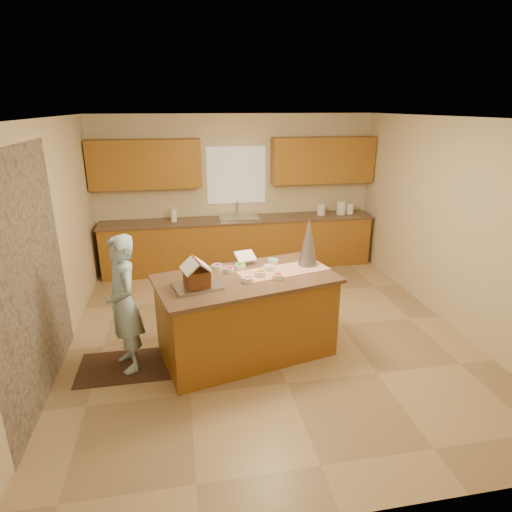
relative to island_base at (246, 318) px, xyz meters
The scene contains 28 objects.
floor 0.73m from the island_base, 53.43° to the left, with size 5.50×5.50×0.00m, color tan.
ceiling 2.30m from the island_base, 53.43° to the left, with size 5.50×5.50×0.00m, color silver.
wall_back 3.34m from the island_base, 84.04° to the left, with size 5.50×5.50×0.00m, color beige.
wall_front 2.48m from the island_base, 81.73° to the right, with size 5.50×5.50×0.00m, color beige.
wall_left 2.38m from the island_base, 168.24° to the left, with size 5.50×5.50×0.00m, color beige.
wall_right 3.00m from the island_base, ahead, with size 5.50×5.50×0.00m, color beige.
stone_accent 2.31m from the island_base, behind, with size 2.50×2.50×0.00m, color gray.
window_curtain 3.40m from the island_base, 83.98° to the left, with size 1.05×0.03×1.00m, color white.
back_counter_base 2.92m from the island_base, 83.42° to the left, with size 4.80×0.60×0.88m, color #8C601D.
back_counter_top 2.95m from the island_base, 83.42° to the left, with size 4.85×0.63×0.04m, color brown.
upper_cabinet_left 3.56m from the island_base, 111.92° to the left, with size 1.85×0.35×0.80m, color #9F5F22.
upper_cabinet_right 3.84m from the island_base, 58.04° to the left, with size 1.85×0.35×0.80m, color #9F5F22.
sink 2.95m from the island_base, 83.42° to the left, with size 0.70×0.45×0.12m, color silver.
faucet 3.15m from the island_base, 83.81° to the left, with size 0.03×0.03×0.28m, color silver.
island_base is the anchor object (origin of this frame).
island_top 0.49m from the island_base, ahead, with size 2.02×1.05×0.04m, color brown.
table_runner 0.71m from the island_base, 13.54° to the left, with size 1.07×0.39×0.01m, color red.
baking_tray 0.79m from the island_base, 161.27° to the right, with size 0.49×0.36×0.03m, color silver.
cookbook 0.75m from the island_base, 82.00° to the left, with size 0.24×0.02×0.19m, color white.
tinsel_tree 1.17m from the island_base, 17.21° to the left, with size 0.24×0.24×0.59m, color #A9A8B4.
rug 1.48m from the island_base, behind, with size 1.06×0.69×0.01m, color black.
boy 1.40m from the island_base, behind, with size 0.57×0.37×1.56m, color #AAD4F1.
canister_a 3.49m from the island_base, 57.26° to the left, with size 0.15×0.15×0.21m, color white.
canister_b 3.72m from the island_base, 52.18° to the left, with size 0.17×0.17×0.24m, color white.
canister_c 3.82m from the island_base, 50.12° to the left, with size 0.13×0.13×0.19m, color white.
paper_towel 3.06m from the island_base, 105.53° to the left, with size 0.10×0.10×0.22m, color white.
gingerbread_house 0.88m from the island_base, 161.27° to the right, with size 0.36×0.36×0.30m.
candy_bowls 0.57m from the island_base, 55.90° to the left, with size 0.82×0.65×0.06m.
Camera 1 is at (-1.03, -4.91, 2.83)m, focal length 30.04 mm.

